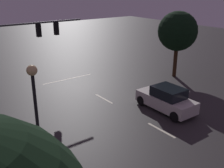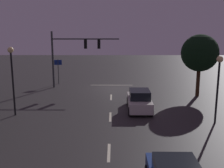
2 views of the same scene
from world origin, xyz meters
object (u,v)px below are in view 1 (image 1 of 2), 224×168
(car_approaching, at_px, (166,99))
(street_lamp_right_kerb, at_px, (35,102))
(traffic_signal_assembly, at_px, (23,40))
(tree_left_far, at_px, (178,31))

(car_approaching, height_order, street_lamp_right_kerb, street_lamp_right_kerb)
(traffic_signal_assembly, bearing_deg, tree_left_far, 162.13)
(street_lamp_right_kerb, bearing_deg, traffic_signal_assembly, -107.40)
(traffic_signal_assembly, bearing_deg, car_approaching, 126.55)
(street_lamp_right_kerb, height_order, tree_left_far, tree_left_far)
(traffic_signal_assembly, relative_size, car_approaching, 1.72)
(car_approaching, relative_size, tree_left_far, 0.72)
(traffic_signal_assembly, bearing_deg, street_lamp_right_kerb, 72.60)
(car_approaching, bearing_deg, traffic_signal_assembly, -53.45)
(traffic_signal_assembly, distance_m, car_approaching, 11.48)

